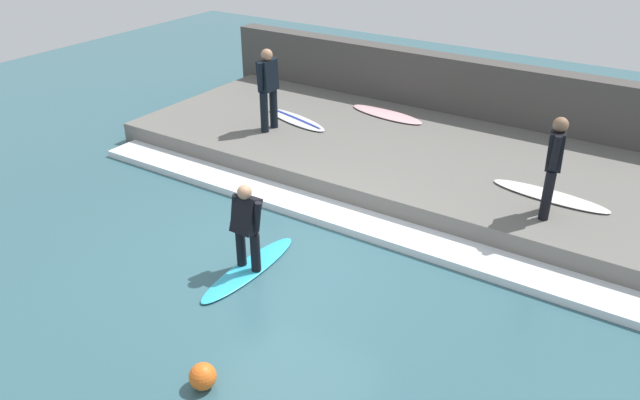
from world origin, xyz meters
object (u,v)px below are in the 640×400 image
object	(u,v)px
surfer_riding	(246,223)
surfboard_riding	(249,268)
marker_buoy	(203,376)
surfer_waiting_far	(554,162)
surfer_waiting_near	(268,85)
surfboard_spare	(387,114)
surfboard_waiting_near	(296,120)
surfboard_waiting_far	(550,196)

from	to	relation	value
surfer_riding	surfboard_riding	bearing A→B (deg)	-90.00
marker_buoy	surfer_waiting_far	bearing A→B (deg)	-22.96
surfer_waiting_near	surfboard_spare	world-z (taller)	surfer_waiting_near
surfboard_waiting_near	surfer_waiting_far	xyz separation A→B (m)	(-1.28, -5.70, 0.89)
surfboard_riding	surfboard_spare	distance (m)	6.03
surfer_riding	surfer_waiting_far	size ratio (longest dim) A/B	0.83
surfboard_waiting_near	surfboard_spare	xyz separation A→B (m)	(1.39, -1.50, -0.00)
surfer_waiting_near	surfboard_waiting_far	distance (m)	5.87
surfboard_riding	surfer_waiting_near	size ratio (longest dim) A/B	1.21
surfer_waiting_near	surfer_waiting_far	size ratio (longest dim) A/B	1.04
surfboard_riding	surfer_riding	bearing A→B (deg)	90.00
surfer_waiting_far	marker_buoy	xyz separation A→B (m)	(-5.43, 2.30, -1.19)
surfer_waiting_near	marker_buoy	world-z (taller)	surfer_waiting_near
surfboard_riding	surfer_waiting_near	xyz separation A→B (m)	(3.85, 2.52, 1.36)
surfboard_spare	surfboard_waiting_far	bearing A→B (deg)	-116.11
surfer_waiting_far	surfboard_waiting_far	distance (m)	1.10
surfboard_waiting_near	marker_buoy	xyz separation A→B (m)	(-6.71, -3.40, -0.31)
surfboard_waiting_near	surfboard_waiting_far	distance (m)	5.65
surfboard_riding	surfer_waiting_far	bearing A→B (deg)	-45.63
surfer_riding	surfboard_spare	size ratio (longest dim) A/B	0.71
surfer_waiting_near	surfboard_spare	bearing A→B (deg)	-38.54
surfer_riding	marker_buoy	world-z (taller)	surfer_riding
surfboard_waiting_near	surfer_waiting_far	bearing A→B (deg)	-102.66
surfboard_riding	surfboard_waiting_near	xyz separation A→B (m)	(4.56, 2.34, 0.44)
surfer_waiting_far	surfboard_waiting_near	bearing A→B (deg)	77.34
marker_buoy	surfer_riding	bearing A→B (deg)	26.20
surfboard_waiting_near	surfboard_waiting_far	size ratio (longest dim) A/B	0.94
surfer_waiting_far	surfboard_riding	bearing A→B (deg)	134.37
surfboard_waiting_near	surfer_waiting_far	distance (m)	5.91
surfboard_spare	surfboard_waiting_near	bearing A→B (deg)	132.85
marker_buoy	surfer_waiting_near	bearing A→B (deg)	30.81
surfboard_riding	surfer_waiting_far	world-z (taller)	surfer_waiting_far
surfer_waiting_far	surfboard_waiting_far	world-z (taller)	surfer_waiting_far
surfer_waiting_near	surfboard_spare	size ratio (longest dim) A/B	0.90
surfer_riding	surfer_waiting_far	xyz separation A→B (m)	(3.28, -3.36, 0.54)
surfboard_waiting_near	surfboard_waiting_far	xyz separation A→B (m)	(-0.63, -5.62, -0.00)
surfboard_waiting_far	surfer_waiting_near	bearing A→B (deg)	90.80
surfer_waiting_far	surfer_waiting_near	bearing A→B (deg)	84.47
surfboard_riding	surfboard_waiting_far	bearing A→B (deg)	-39.78
surfboard_spare	marker_buoy	size ratio (longest dim) A/B	5.92
surfboard_waiting_far	marker_buoy	distance (m)	6.48
surfer_riding	surfboard_spare	bearing A→B (deg)	8.10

